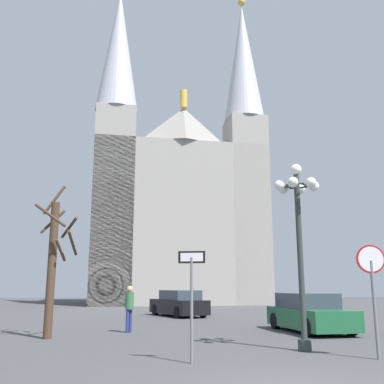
{
  "coord_description": "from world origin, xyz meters",
  "views": [
    {
      "loc": [
        -2.54,
        -7.2,
        1.73
      ],
      "look_at": [
        0.01,
        18.91,
        7.29
      ],
      "focal_mm": 41.28,
      "sensor_mm": 36.0,
      "label": 1
    }
  ],
  "objects_px": {
    "parked_car_near_black": "(179,304)",
    "stop_sign": "(372,279)",
    "bare_tree": "(53,261)",
    "pedestrian_walking": "(129,304)",
    "cathedral": "(176,207)",
    "street_lamp": "(299,225)",
    "one_way_arrow_sign": "(192,291)",
    "parked_car_far_green": "(309,314)"
  },
  "relations": [
    {
      "from": "parked_car_near_black",
      "to": "stop_sign",
      "type": "bearing_deg",
      "value": -76.47
    },
    {
      "from": "bare_tree",
      "to": "pedestrian_walking",
      "type": "height_order",
      "value": "bare_tree"
    },
    {
      "from": "bare_tree",
      "to": "pedestrian_walking",
      "type": "distance_m",
      "value": 3.44
    },
    {
      "from": "cathedral",
      "to": "street_lamp",
      "type": "bearing_deg",
      "value": -87.18
    },
    {
      "from": "cathedral",
      "to": "pedestrian_walking",
      "type": "distance_m",
      "value": 28.12
    },
    {
      "from": "one_way_arrow_sign",
      "to": "pedestrian_walking",
      "type": "relative_size",
      "value": 1.48
    },
    {
      "from": "pedestrian_walking",
      "to": "stop_sign",
      "type": "bearing_deg",
      "value": -47.55
    },
    {
      "from": "parked_car_far_green",
      "to": "pedestrian_walking",
      "type": "height_order",
      "value": "pedestrian_walking"
    },
    {
      "from": "stop_sign",
      "to": "one_way_arrow_sign",
      "type": "relative_size",
      "value": 1.08
    },
    {
      "from": "street_lamp",
      "to": "parked_car_far_green",
      "type": "distance_m",
      "value": 5.86
    },
    {
      "from": "bare_tree",
      "to": "pedestrian_walking",
      "type": "relative_size",
      "value": 3.1
    },
    {
      "from": "stop_sign",
      "to": "pedestrian_walking",
      "type": "distance_m",
      "value": 9.22
    },
    {
      "from": "cathedral",
      "to": "parked_car_near_black",
      "type": "xyz_separation_m",
      "value": [
        -0.89,
        -17.9,
        -8.8
      ]
    },
    {
      "from": "cathedral",
      "to": "stop_sign",
      "type": "xyz_separation_m",
      "value": [
        2.84,
        -33.37,
        -7.61
      ]
    },
    {
      "from": "one_way_arrow_sign",
      "to": "parked_car_far_green",
      "type": "xyz_separation_m",
      "value": [
        5.14,
        6.44,
        -0.93
      ]
    },
    {
      "from": "one_way_arrow_sign",
      "to": "cathedral",
      "type": "bearing_deg",
      "value": 87.18
    },
    {
      "from": "parked_car_near_black",
      "to": "parked_car_far_green",
      "type": "bearing_deg",
      "value": -64.41
    },
    {
      "from": "bare_tree",
      "to": "street_lamp",
      "type": "bearing_deg",
      "value": -25.12
    },
    {
      "from": "one_way_arrow_sign",
      "to": "street_lamp",
      "type": "height_order",
      "value": "street_lamp"
    },
    {
      "from": "one_way_arrow_sign",
      "to": "parked_car_near_black",
      "type": "bearing_deg",
      "value": 87.2
    },
    {
      "from": "pedestrian_walking",
      "to": "parked_car_near_black",
      "type": "bearing_deg",
      "value": 74.17
    },
    {
      "from": "parked_car_near_black",
      "to": "parked_car_far_green",
      "type": "height_order",
      "value": "parked_car_near_black"
    },
    {
      "from": "one_way_arrow_sign",
      "to": "street_lamp",
      "type": "distance_m",
      "value": 4.04
    },
    {
      "from": "stop_sign",
      "to": "one_way_arrow_sign",
      "type": "xyz_separation_m",
      "value": [
        -4.49,
        -0.12,
        -0.27
      ]
    },
    {
      "from": "stop_sign",
      "to": "pedestrian_walking",
      "type": "bearing_deg",
      "value": 132.45
    },
    {
      "from": "bare_tree",
      "to": "one_way_arrow_sign",
      "type": "bearing_deg",
      "value": -50.35
    },
    {
      "from": "stop_sign",
      "to": "one_way_arrow_sign",
      "type": "distance_m",
      "value": 4.5
    },
    {
      "from": "cathedral",
      "to": "parked_car_far_green",
      "type": "bearing_deg",
      "value": -82.64
    },
    {
      "from": "parked_car_far_green",
      "to": "one_way_arrow_sign",
      "type": "bearing_deg",
      "value": -128.6
    },
    {
      "from": "bare_tree",
      "to": "parked_car_far_green",
      "type": "relative_size",
      "value": 1.17
    },
    {
      "from": "bare_tree",
      "to": "pedestrian_walking",
      "type": "bearing_deg",
      "value": 34.19
    },
    {
      "from": "cathedral",
      "to": "stop_sign",
      "type": "height_order",
      "value": "cathedral"
    },
    {
      "from": "cathedral",
      "to": "bare_tree",
      "type": "distance_m",
      "value": 29.78
    },
    {
      "from": "stop_sign",
      "to": "parked_car_near_black",
      "type": "xyz_separation_m",
      "value": [
        -3.72,
        15.48,
        -1.19
      ]
    },
    {
      "from": "parked_car_near_black",
      "to": "street_lamp",
      "type": "bearing_deg",
      "value": -80.01
    },
    {
      "from": "cathedral",
      "to": "one_way_arrow_sign",
      "type": "distance_m",
      "value": 34.45
    },
    {
      "from": "stop_sign",
      "to": "parked_car_far_green",
      "type": "height_order",
      "value": "stop_sign"
    },
    {
      "from": "cathedral",
      "to": "one_way_arrow_sign",
      "type": "height_order",
      "value": "cathedral"
    },
    {
      "from": "stop_sign",
      "to": "bare_tree",
      "type": "xyz_separation_m",
      "value": [
        -8.75,
        5.03,
        0.65
      ]
    },
    {
      "from": "stop_sign",
      "to": "street_lamp",
      "type": "bearing_deg",
      "value": 129.78
    },
    {
      "from": "stop_sign",
      "to": "bare_tree",
      "type": "relative_size",
      "value": 0.51
    },
    {
      "from": "one_way_arrow_sign",
      "to": "bare_tree",
      "type": "relative_size",
      "value": 0.48
    }
  ]
}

